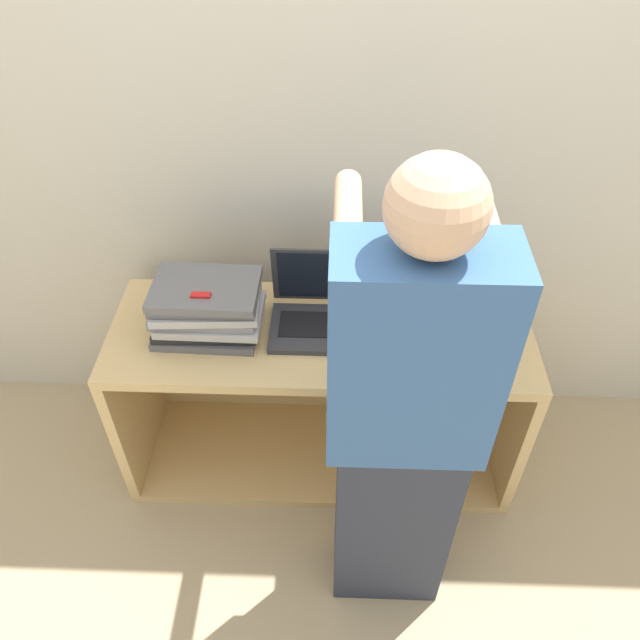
{
  "coord_description": "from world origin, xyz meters",
  "views": [
    {
      "loc": [
        0.05,
        -1.23,
        2.1
      ],
      "look_at": [
        0.0,
        0.18,
        0.8
      ],
      "focal_mm": 35.0,
      "sensor_mm": 36.0,
      "label": 1
    }
  ],
  "objects_px": {
    "laptop_stack_right": "(434,324)",
    "person": "(403,429)",
    "laptop_open": "(321,311)",
    "laptop_stack_left": "(207,307)"
  },
  "relations": [
    {
      "from": "laptop_stack_left",
      "to": "person",
      "type": "xyz_separation_m",
      "value": [
        0.6,
        -0.47,
        0.01
      ]
    },
    {
      "from": "laptop_open",
      "to": "laptop_stack_left",
      "type": "xyz_separation_m",
      "value": [
        -0.37,
        -0.04,
        0.04
      ]
    },
    {
      "from": "laptop_stack_right",
      "to": "laptop_open",
      "type": "bearing_deg",
      "value": 173.53
    },
    {
      "from": "laptop_stack_right",
      "to": "laptop_stack_left",
      "type": "bearing_deg",
      "value": -179.91
    },
    {
      "from": "laptop_stack_left",
      "to": "laptop_open",
      "type": "bearing_deg",
      "value": 6.67
    },
    {
      "from": "laptop_stack_right",
      "to": "person",
      "type": "relative_size",
      "value": 0.22
    },
    {
      "from": "laptop_open",
      "to": "person",
      "type": "xyz_separation_m",
      "value": [
        0.23,
        -0.52,
        0.06
      ]
    },
    {
      "from": "laptop_stack_right",
      "to": "person",
      "type": "distance_m",
      "value": 0.5
    },
    {
      "from": "laptop_stack_left",
      "to": "laptop_stack_right",
      "type": "xyz_separation_m",
      "value": [
        0.73,
        0.0,
        -0.05
      ]
    },
    {
      "from": "laptop_open",
      "to": "laptop_stack_left",
      "type": "height_order",
      "value": "laptop_open"
    }
  ]
}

